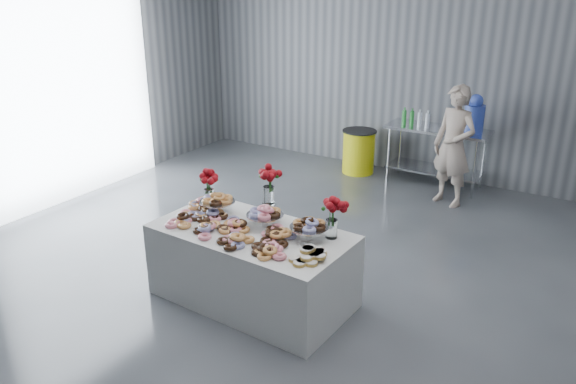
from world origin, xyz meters
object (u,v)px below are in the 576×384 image
(water_jug, at_px, (474,115))
(prep_table, at_px, (436,146))
(display_table, at_px, (252,266))
(person, at_px, (454,146))
(trash_barrel, at_px, (359,151))

(water_jug, bearing_deg, prep_table, 180.00)
(water_jug, bearing_deg, display_table, -103.55)
(display_table, height_order, person, person)
(prep_table, xyz_separation_m, water_jug, (0.50, -0.00, 0.53))
(water_jug, xyz_separation_m, trash_barrel, (-1.73, -0.06, -0.80))
(prep_table, bearing_deg, person, -55.65)
(prep_table, bearing_deg, trash_barrel, -177.24)
(prep_table, distance_m, water_jug, 0.73)
(display_table, bearing_deg, person, 75.54)
(trash_barrel, bearing_deg, display_table, -79.60)
(display_table, distance_m, prep_table, 4.15)
(person, relative_size, trash_barrel, 2.38)
(prep_table, distance_m, person, 0.76)
(display_table, relative_size, water_jug, 3.43)
(prep_table, xyz_separation_m, trash_barrel, (-1.23, -0.06, -0.27))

